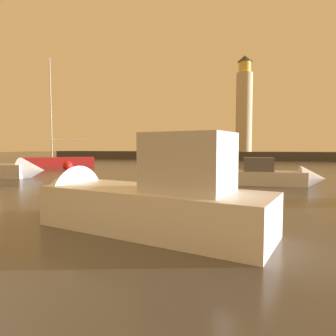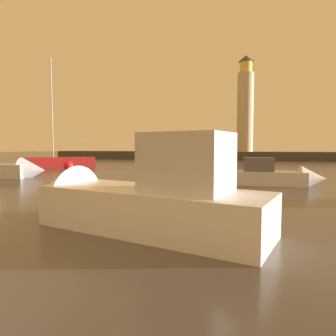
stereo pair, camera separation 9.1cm
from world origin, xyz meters
The scene contains 7 objects.
ground_plane centered at (0.00, 29.30, 0.00)m, with size 220.00×220.00×0.00m, color #4C4742.
breakwater centered at (0.00, 58.59, 0.80)m, with size 71.09×4.72×1.59m, color #423F3D.
lighthouse centered at (4.57, 58.59, 10.29)m, with size 3.08×3.08×18.37m.
motorboat_2 centered at (1.48, 6.86, 0.90)m, with size 9.20×4.62×3.43m.
motorboat_3 centered at (7.16, 19.02, 0.61)m, with size 6.56×1.88×2.17m.
sailboat_moored centered at (-17.75, 31.39, 0.67)m, with size 7.95×6.49×13.47m.
mooring_buoy centered at (-13.37, 26.46, 0.51)m, with size 1.03×1.03×1.03m, color red.
Camera 1 is at (5.24, -2.05, 2.56)m, focal length 32.25 mm.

